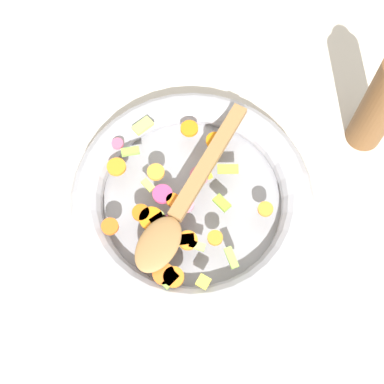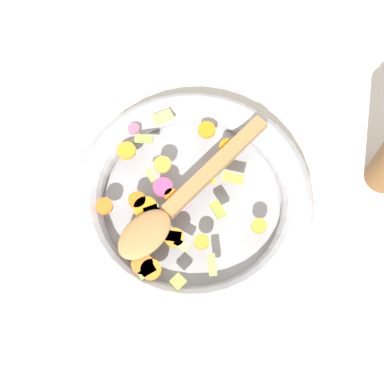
% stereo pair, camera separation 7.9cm
% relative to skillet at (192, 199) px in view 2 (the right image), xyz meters
% --- Properties ---
extents(ground_plane, '(4.00, 4.00, 0.00)m').
position_rel_skillet_xyz_m(ground_plane, '(0.00, 0.00, -0.02)').
color(ground_plane, beige).
extents(skillet, '(0.37, 0.37, 0.05)m').
position_rel_skillet_xyz_m(skillet, '(0.00, 0.00, 0.00)').
color(skillet, gray).
rests_on(skillet, ground_plane).
extents(chopped_vegetables, '(0.26, 0.27, 0.01)m').
position_rel_skillet_xyz_m(chopped_vegetables, '(0.03, -0.02, 0.03)').
color(chopped_vegetables, orange).
rests_on(chopped_vegetables, skillet).
extents(wooden_spoon, '(0.30, 0.07, 0.01)m').
position_rel_skillet_xyz_m(wooden_spoon, '(0.03, -0.00, 0.04)').
color(wooden_spoon, olive).
rests_on(wooden_spoon, chopped_vegetables).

